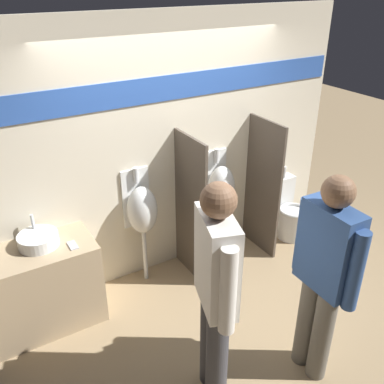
# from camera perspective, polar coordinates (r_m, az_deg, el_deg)

# --- Properties ---
(ground_plane) EXTENTS (16.00, 16.00, 0.00)m
(ground_plane) POSITION_cam_1_polar(r_m,az_deg,el_deg) (4.67, 1.10, -12.35)
(ground_plane) COLOR #997F5B
(display_wall) EXTENTS (4.14, 0.07, 2.70)m
(display_wall) POSITION_cam_1_polar(r_m,az_deg,el_deg) (4.42, -2.89, 5.78)
(display_wall) COLOR beige
(display_wall) RESTS_ON ground_plane
(sink_counter) EXTENTS (1.00, 0.54, 0.83)m
(sink_counter) POSITION_cam_1_polar(r_m,az_deg,el_deg) (4.23, -19.29, -11.92)
(sink_counter) COLOR tan
(sink_counter) RESTS_ON ground_plane
(sink_basin) EXTENTS (0.35, 0.35, 0.25)m
(sink_basin) POSITION_cam_1_polar(r_m,az_deg,el_deg) (4.01, -19.82, -6.02)
(sink_basin) COLOR silver
(sink_basin) RESTS_ON sink_counter
(cell_phone) EXTENTS (0.07, 0.14, 0.01)m
(cell_phone) POSITION_cam_1_polar(r_m,az_deg,el_deg) (3.94, -15.62, -6.86)
(cell_phone) COLOR #B7B7BC
(cell_phone) RESTS_ON sink_counter
(divider_near_counter) EXTENTS (0.03, 0.59, 1.59)m
(divider_near_counter) POSITION_cam_1_polar(r_m,az_deg,el_deg) (4.43, -0.21, -2.27)
(divider_near_counter) COLOR #4C4238
(divider_near_counter) RESTS_ON ground_plane
(divider_mid) EXTENTS (0.03, 0.59, 1.59)m
(divider_mid) POSITION_cam_1_polar(r_m,az_deg,el_deg) (4.94, 9.41, 0.62)
(divider_mid) COLOR #4C4238
(divider_mid) RESTS_ON ground_plane
(urinal_near_counter) EXTENTS (0.31, 0.30, 1.28)m
(urinal_near_counter) POSITION_cam_1_polar(r_m,az_deg,el_deg) (4.33, -6.72, -2.37)
(urinal_near_counter) COLOR silver
(urinal_near_counter) RESTS_ON ground_plane
(urinal_far) EXTENTS (0.31, 0.30, 1.28)m
(urinal_far) POSITION_cam_1_polar(r_m,az_deg,el_deg) (4.75, 3.83, 0.60)
(urinal_far) COLOR silver
(urinal_far) RESTS_ON ground_plane
(toilet) EXTENTS (0.37, 0.53, 0.87)m
(toilet) POSITION_cam_1_polar(r_m,az_deg,el_deg) (5.47, 12.81, -2.77)
(toilet) COLOR silver
(toilet) RESTS_ON ground_plane
(person_in_vest) EXTENTS (0.23, 0.62, 1.78)m
(person_in_vest) POSITION_cam_1_polar(r_m,az_deg,el_deg) (3.39, 17.19, -10.25)
(person_in_vest) COLOR #666056
(person_in_vest) RESTS_ON ground_plane
(person_with_lanyard) EXTENTS (0.34, 0.61, 1.84)m
(person_with_lanyard) POSITION_cam_1_polar(r_m,az_deg,el_deg) (3.07, 3.18, -12.70)
(person_with_lanyard) COLOR #3D3D42
(person_with_lanyard) RESTS_ON ground_plane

